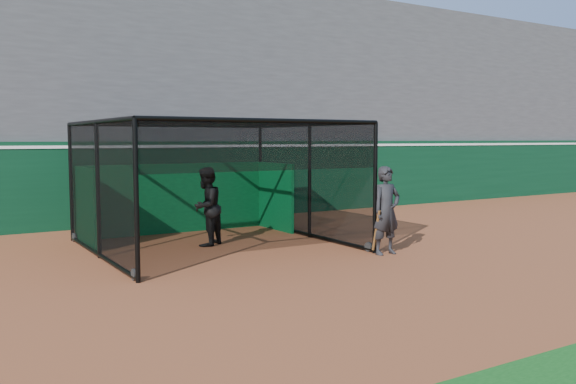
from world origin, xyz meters
TOP-DOWN VIEW (x-y plane):
  - ground at (0.00, 0.00)m, footprint 120.00×120.00m
  - outfield_wall at (0.00, 8.50)m, footprint 50.00×0.50m
  - grandstand at (0.00, 12.27)m, footprint 50.00×7.85m
  - batting_cage at (-0.29, 3.78)m, footprint 5.54×5.43m
  - batter at (-0.41, 3.98)m, footprint 1.17×1.13m
  - on_deck_player at (2.57, 0.86)m, footprint 0.73×0.48m

SIDE VIEW (x-z plane):
  - ground at x=0.00m, z-range 0.00..0.00m
  - batter at x=-0.41m, z-range 0.00..1.90m
  - on_deck_player at x=2.57m, z-range 0.00..1.97m
  - outfield_wall at x=0.00m, z-range 0.04..2.54m
  - batting_cage at x=-0.29m, z-range 0.00..2.94m
  - grandstand at x=0.00m, z-range 0.00..8.95m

